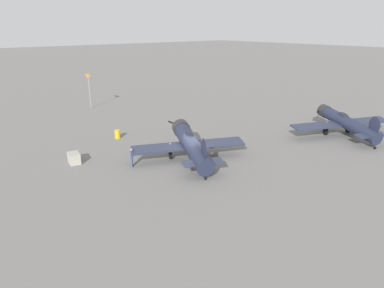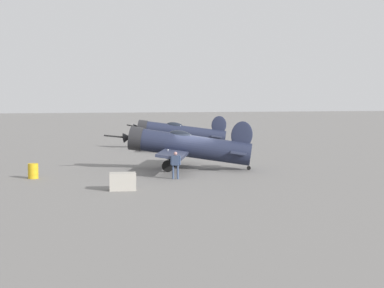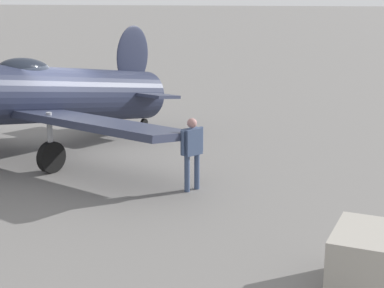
% 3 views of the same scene
% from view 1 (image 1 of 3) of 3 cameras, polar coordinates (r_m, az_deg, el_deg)
% --- Properties ---
extents(ground_plane, '(400.00, 400.00, 0.00)m').
position_cam_1_polar(ground_plane, '(32.46, 0.00, -3.01)').
color(ground_plane, slate).
extents(airplane_foreground, '(10.13, 10.40, 3.50)m').
position_cam_1_polar(airplane_foreground, '(32.32, -0.23, 0.03)').
color(airplane_foreground, '#1E2338').
rests_on(airplane_foreground, ground_plane).
extents(airplane_mid_apron, '(9.43, 12.18, 3.39)m').
position_cam_1_polar(airplane_mid_apron, '(43.18, 23.45, 3.25)').
color(airplane_mid_apron, '#1E2338').
rests_on(airplane_mid_apron, ground_plane).
extents(ground_crew_mechanic, '(0.56, 0.46, 1.70)m').
position_cam_1_polar(ground_crew_mechanic, '(31.65, -9.72, -1.88)').
color(ground_crew_mechanic, '#384766').
rests_on(ground_crew_mechanic, ground_plane).
extents(equipment_crate, '(1.58, 1.21, 0.95)m').
position_cam_1_polar(equipment_crate, '(33.94, -18.51, -2.18)').
color(equipment_crate, '#9E998E').
rests_on(equipment_crate, ground_plane).
extents(fuel_drum, '(0.67, 0.67, 0.94)m').
position_cam_1_polar(fuel_drum, '(40.19, -11.94, 1.58)').
color(fuel_drum, gold).
rests_on(fuel_drum, ground_plane).
extents(windsock_mast, '(1.99, 0.89, 5.17)m').
position_cam_1_polar(windsock_mast, '(56.22, -16.62, 10.43)').
color(windsock_mast, gray).
rests_on(windsock_mast, ground_plane).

